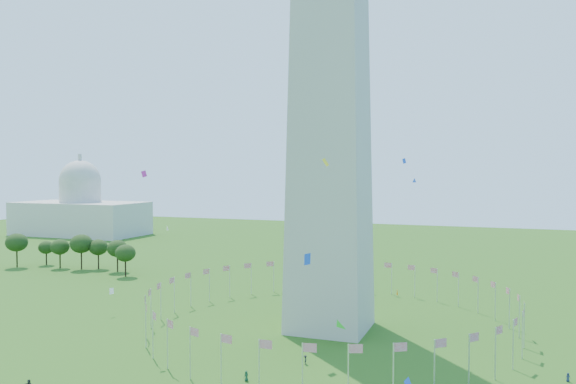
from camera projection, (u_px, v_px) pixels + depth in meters
name	position (u px, v px, depth m)	size (l,w,h in m)	color
flag_ring	(330.00, 309.00, 125.01)	(80.24, 80.24, 9.00)	silver
capitol_building	(80.00, 193.00, 308.51)	(70.00, 35.00, 46.00)	beige
kites_aloft	(326.00, 252.00, 97.91)	(114.34, 66.77, 40.86)	green
tree_line_west	(75.00, 254.00, 199.60)	(55.66, 15.50, 12.33)	#284717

